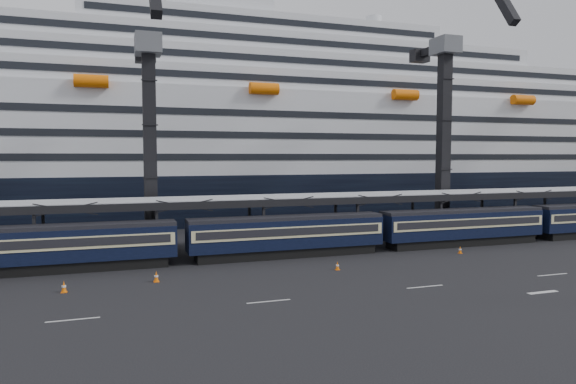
# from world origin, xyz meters

# --- Properties ---
(ground) EXTENTS (260.00, 260.00, 0.00)m
(ground) POSITION_xyz_m (0.00, 0.00, 0.00)
(ground) COLOR black
(ground) RESTS_ON ground
(lane_markings) EXTENTS (111.00, 4.27, 0.02)m
(lane_markings) POSITION_xyz_m (8.15, -5.23, 0.01)
(lane_markings) COLOR beige
(lane_markings) RESTS_ON ground
(train) EXTENTS (133.05, 3.00, 4.05)m
(train) POSITION_xyz_m (-4.65, 10.00, 2.20)
(train) COLOR black
(train) RESTS_ON ground
(canopy) EXTENTS (130.00, 6.25, 5.53)m
(canopy) POSITION_xyz_m (0.00, 14.00, 5.25)
(canopy) COLOR #999BA1
(canopy) RESTS_ON ground
(cruise_ship) EXTENTS (214.09, 28.84, 34.00)m
(cruise_ship) POSITION_xyz_m (-1.08, 45.99, 12.34)
(cruise_ship) COLOR black
(cruise_ship) RESTS_ON ground
(crane_dark_near) EXTENTS (4.50, 17.75, 35.08)m
(crane_dark_near) POSITION_xyz_m (-20.00, 18.59, 11.93)
(crane_dark_near) COLOR #53565B
(crane_dark_near) RESTS_ON ground
(crane_dark_mid) EXTENTS (4.50, 18.24, 39.64)m
(crane_dark_mid) POSITION_xyz_m (15.00, 17.59, 13.36)
(crane_dark_mid) COLOR #53565B
(crane_dark_mid) RESTS_ON ground
(traffic_cone_b) EXTENTS (0.42, 0.42, 0.83)m
(traffic_cone_b) POSITION_xyz_m (-27.07, 2.79, 0.41)
(traffic_cone_b) COLOR orange
(traffic_cone_b) RESTS_ON ground
(traffic_cone_c) EXTENTS (0.42, 0.42, 0.85)m
(traffic_cone_c) POSITION_xyz_m (-20.65, 3.84, 0.42)
(traffic_cone_c) COLOR orange
(traffic_cone_c) RESTS_ON ground
(traffic_cone_d) EXTENTS (0.37, 0.37, 0.74)m
(traffic_cone_d) POSITION_xyz_m (-5.80, 3.22, 0.36)
(traffic_cone_d) COLOR orange
(traffic_cone_d) RESTS_ON ground
(traffic_cone_e) EXTENTS (0.37, 0.37, 0.74)m
(traffic_cone_e) POSITION_xyz_m (8.76, 6.13, 0.36)
(traffic_cone_e) COLOR orange
(traffic_cone_e) RESTS_ON ground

